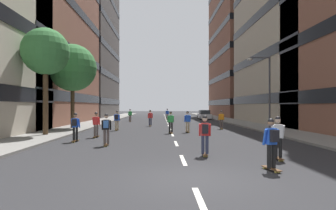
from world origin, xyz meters
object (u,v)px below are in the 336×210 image
object	(u,v)px
street_tree_mid	(73,68)
parked_car_near	(204,115)
skater_8	(278,136)
skater_1	(221,119)
street_tree_near	(46,52)
skater_0	(75,125)
skater_7	(150,117)
skater_9	(188,121)
skater_10	(106,127)
skater_12	(96,123)
skater_5	(130,115)
skater_4	(167,113)
streetlamp_right	(266,84)
skater_2	(272,141)
skater_3	(205,133)
skater_6	(117,119)
skater_11	(171,121)

from	to	relation	value
street_tree_mid	parked_car_near	bearing A→B (deg)	51.32
skater_8	skater_1	bearing A→B (deg)	86.26
street_tree_near	skater_8	world-z (taller)	street_tree_near
skater_0	skater_7	distance (m)	13.78
skater_9	skater_10	size ratio (longest dim) A/B	1.00
skater_12	skater_5	bearing A→B (deg)	89.33
parked_car_near	skater_7	bearing A→B (deg)	-117.94
skater_4	skater_10	distance (m)	30.20
skater_0	skater_12	bearing A→B (deg)	72.90
skater_8	skater_10	xyz separation A→B (m)	(-7.78, 4.22, 0.03)
streetlamp_right	skater_0	xyz separation A→B (m)	(-14.64, -7.65, -3.12)
skater_0	skater_5	bearing A→B (deg)	87.52
skater_4	skater_9	xyz separation A→B (m)	(1.15, -22.20, 0.00)
street_tree_mid	skater_7	xyz separation A→B (m)	(7.20, 3.69, -4.81)
skater_4	skater_12	size ratio (longest dim) A/B	1.00
street_tree_mid	skater_5	bearing A→B (deg)	72.25
street_tree_near	skater_7	xyz separation A→B (m)	(7.20, 9.94, -5.10)
streetlamp_right	skater_4	size ratio (longest dim) A/B	3.65
street_tree_mid	skater_12	size ratio (longest dim) A/B	4.44
skater_9	skater_4	bearing A→B (deg)	92.96
skater_5	skater_8	world-z (taller)	same
skater_5	skater_9	world-z (taller)	same
skater_12	street_tree_mid	bearing A→B (deg)	118.32
parked_car_near	streetlamp_right	size ratio (longest dim) A/B	0.68
street_tree_mid	skater_8	size ratio (longest dim) A/B	4.44
street_tree_near	skater_2	size ratio (longest dim) A/B	4.32
street_tree_near	skater_3	xyz separation A→B (m)	(10.26, -8.24, -5.07)
skater_3	skater_12	distance (m)	9.80
street_tree_mid	street_tree_near	bearing A→B (deg)	-90.00
streetlamp_right	skater_8	world-z (taller)	streetlamp_right
skater_7	skater_10	bearing A→B (deg)	-97.19
street_tree_near	skater_1	distance (m)	16.14
skater_8	skater_12	xyz separation A→B (m)	(-9.27, 8.34, 0.00)
street_tree_near	skater_1	size ratio (longest dim) A/B	4.32
skater_6	street_tree_mid	bearing A→B (deg)	161.00
skater_12	skater_10	bearing A→B (deg)	-70.06
parked_car_near	street_tree_near	bearing A→B (deg)	-121.20
street_tree_mid	skater_4	distance (m)	21.48
street_tree_mid	streetlamp_right	bearing A→B (deg)	-5.85
skater_2	skater_8	xyz separation A→B (m)	(1.03, 1.92, -0.03)
skater_3	skater_8	xyz separation A→B (m)	(2.84, -0.96, -0.03)
skater_3	skater_12	world-z (taller)	same
skater_2	skater_10	xyz separation A→B (m)	(-6.75, 6.14, 0.00)
street_tree_mid	skater_3	world-z (taller)	street_tree_mid
skater_0	skater_9	size ratio (longest dim) A/B	1.00
skater_10	street_tree_near	bearing A→B (deg)	136.95
skater_0	skater_11	distance (m)	7.95
skater_1	skater_12	distance (m)	12.34
skater_0	skater_7	bearing A→B (deg)	72.67
skater_6	skater_2	bearing A→B (deg)	-64.17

